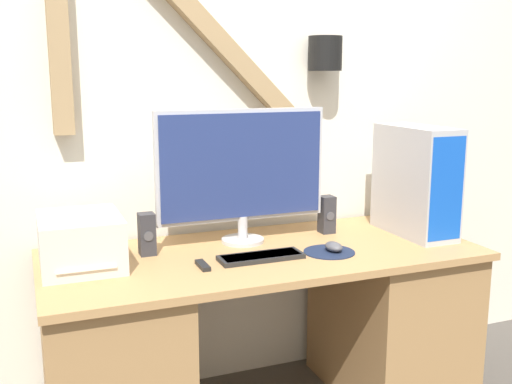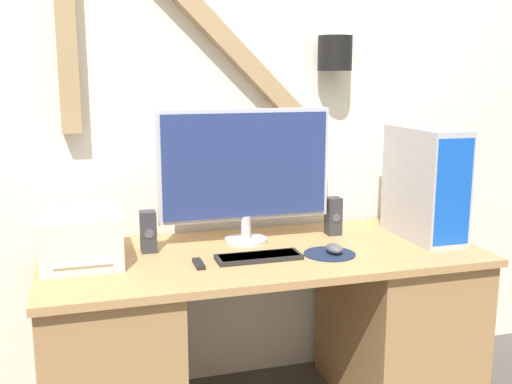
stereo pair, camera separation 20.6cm
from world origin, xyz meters
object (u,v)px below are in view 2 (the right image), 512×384
Objects in this scene: speaker_left at (148,232)px; keyboard at (259,257)px; speaker_right at (333,216)px; remote_control at (199,264)px; mouse at (334,249)px; printer at (81,237)px; monitor at (245,169)px; computer_tower at (425,183)px.

keyboard is at bearing -29.15° from speaker_left.
speaker_right reaches higher than remote_control.
printer is at bearing 169.23° from mouse.
keyboard is 1.98× the size of speaker_right.
printer is 1.08m from speaker_right.
speaker_right is (0.11, 0.28, 0.06)m from mouse.
monitor is 1.53× the size of computer_tower.
printer is 0.26m from speaker_left.
keyboard is 1.98× the size of speaker_left.
mouse is at bearing -0.67° from remote_control.
monitor is 6.60× the size of remote_control.
monitor is 4.37× the size of speaker_right.
printer reaches higher than speaker_left.
speaker_left is 0.29m from remote_control.
computer_tower is 1.05m from remote_control.
speaker_left reaches higher than remote_control.
remote_control is (0.16, -0.23, -0.08)m from speaker_left.
speaker_right is 0.72m from remote_control.
keyboard is at bearing -93.85° from monitor.
speaker_right is 1.51× the size of remote_control.
monitor is 0.71m from printer.
printer is at bearing 177.46° from computer_tower.
monitor is 4.37× the size of speaker_left.
speaker_right is (1.07, 0.09, -0.01)m from printer.
mouse is 0.98m from printer.
mouse is (0.31, -0.02, 0.01)m from keyboard.
remote_control is at bearing -55.97° from speaker_left.
monitor reaches higher than computer_tower.
speaker_left is (-0.70, 0.24, 0.06)m from mouse.
speaker_left is at bearing 150.85° from keyboard.
remote_control is (-1.01, -0.11, -0.23)m from computer_tower.
monitor is 0.78m from computer_tower.
remote_control is at bearing -173.65° from computer_tower.
monitor is 0.47m from speaker_right.
monitor reaches higher than mouse.
printer is at bearing -174.99° from speaker_right.
speaker_left is (-1.17, 0.12, -0.16)m from computer_tower.
speaker_right reaches higher than keyboard.
printer reaches higher than mouse.
monitor is 0.47m from speaker_left.
speaker_left is at bearing -175.44° from monitor.
computer_tower is at bearing -11.47° from monitor.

